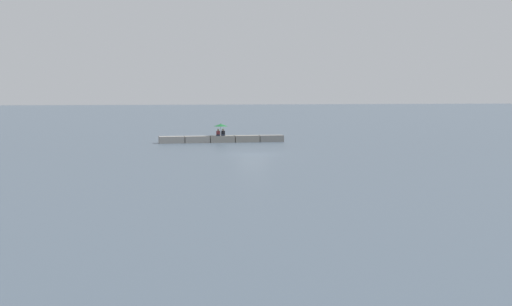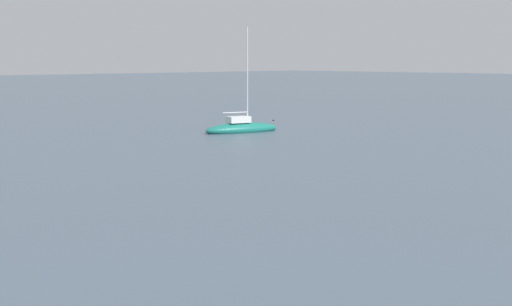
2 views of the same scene
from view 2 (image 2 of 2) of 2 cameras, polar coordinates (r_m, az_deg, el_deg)
name	(u,v)px [view 2 (image 2 of 2)]	position (r m, az deg, el deg)	size (l,w,h in m)	color
sailboat_teal_mid	(242,128)	(60.69, -1.17, 2.01)	(3.75, 7.14, 9.28)	#197266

